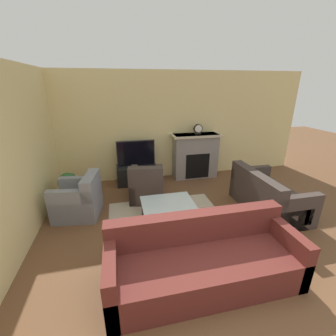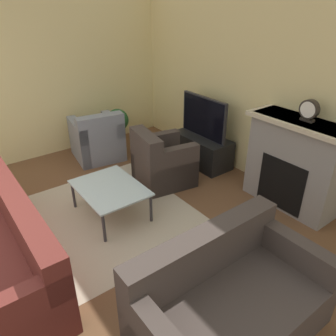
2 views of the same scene
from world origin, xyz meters
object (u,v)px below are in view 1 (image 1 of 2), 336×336
Objects in this scene: couch_sectional at (203,261)px; couch_loveseat at (267,197)px; armchair_by_window at (79,201)px; potted_plant at (68,185)px; mantel_clock at (198,129)px; tv at (136,153)px; armchair_accent at (147,186)px; coffee_table at (168,204)px.

couch_loveseat is at bearing 35.85° from couch_sectional.
armchair_by_window is 1.33× the size of potted_plant.
couch_sectional is at bearing -51.53° from potted_plant.
couch_loveseat is at bearing -69.04° from mantel_clock.
mantel_clock is (1.09, 3.33, 1.01)m from couch_sectional.
couch_sectional is 9.24× the size of mantel_clock.
armchair_accent is at bearing -81.89° from tv.
couch_loveseat is (1.85, 1.34, 0.00)m from couch_sectional.
couch_loveseat and armchair_by_window have the same top height.
mantel_clock is at bearing 124.34° from armchair_by_window.
potted_plant is 3.32m from mantel_clock.
mantel_clock is at bearing -136.19° from armchair_accent.
armchair_by_window reaches higher than potted_plant.
couch_sectional is (0.52, -3.23, -0.50)m from tv.
mantel_clock is at bearing 71.85° from couch_sectional.
coffee_table is at bearing 89.38° from couch_loveseat.
mantel_clock reaches higher than potted_plant.
coffee_table is at bearing 96.06° from couch_sectional.
couch_sectional is 2.75× the size of armchair_accent.
couch_loveseat is at bearing -38.42° from tv.
potted_plant is at bearing -144.94° from armchair_by_window.
armchair_by_window is 0.62m from potted_plant.
armchair_accent is at bearing 104.54° from coffee_table.
mantel_clock reaches higher than couch_sectional.
couch_loveseat is (2.38, -1.89, -0.50)m from tv.
tv is 1.68m from potted_plant.
armchair_by_window is 3.49× the size of mantel_clock.
coffee_table is 2.51m from mantel_clock.
couch_loveseat reaches higher than potted_plant.
couch_loveseat is 2.46m from armchair_accent.
armchair_accent is 1.00m from coffee_table.
tv is 1.95m from coffee_table.
mantel_clock is (-0.76, 1.99, 1.01)m from couch_loveseat.
couch_loveseat is at bearing -0.62° from coffee_table.
armchair_by_window is (-3.58, 0.63, 0.01)m from couch_loveseat.
coffee_table is (0.38, -1.86, -0.43)m from tv.
tv is 3.31m from couch_sectional.
couch_sectional is 2.65× the size of armchair_by_window.
couch_loveseat is 2.28× the size of potted_plant.
couch_loveseat and armchair_accent have the same top height.
armchair_by_window and armchair_accent have the same top height.
couch_sectional is 3.65m from mantel_clock.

